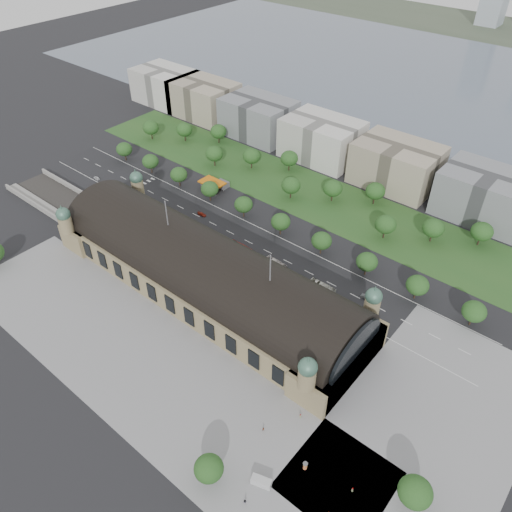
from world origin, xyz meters
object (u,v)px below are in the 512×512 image
Objects in this scene: petrol_station at (218,183)px; parked_car_0 at (132,201)px; van_south at (260,481)px; traffic_car_4 at (244,250)px; pedestrian_5 at (352,490)px; parked_car_3 at (161,223)px; parked_car_4 at (191,239)px; parked_car_2 at (136,209)px; bus_east at (322,287)px; parked_car_5 at (206,247)px; parked_car_6 at (209,249)px; pedestrian_4 at (245,502)px; pedestrian_1 at (263,429)px; bus_mid at (276,264)px; bus_west at (241,248)px; traffic_car_5 at (366,297)px; parked_car_1 at (157,214)px; traffic_car_3 at (202,214)px; advertising_column at (305,466)px; traffic_car_0 at (97,178)px; pedestrian_0 at (300,416)px; traffic_car_2 at (176,218)px.

petrol_station is 3.62× the size of parked_car_0.
traffic_car_4 is at bearing 114.99° from van_south.
traffic_car_4 is at bearing -149.61° from pedestrian_5.
parked_car_3 is (-47.46, -10.05, -0.06)m from traffic_car_4.
petrol_station is 49.98m from parked_car_4.
parked_car_2 is 111.12m from bus_east.
parked_car_5 reaches higher than parked_car_4.
parked_car_6 is (34.27, 0.00, 0.04)m from parked_car_3.
pedestrian_4 is 32.06m from pedestrian_5.
pedestrian_1 is (115.91, -102.19, -2.07)m from petrol_station.
pedestrian_1 is (48.38, -68.91, -0.71)m from bus_mid.
bus_west is (-1.18, -0.99, 1.12)m from traffic_car_4.
parked_car_5 is 128.13m from pedestrian_5.
traffic_car_5 is 1.04× the size of parked_car_1.
parked_car_2 is 164.67m from pedestrian_4.
traffic_car_3 is at bearing 86.03° from pedestrian_1.
advertising_column reaches higher than traffic_car_3.
bus_west is (35.62, -9.78, 1.12)m from traffic_car_3.
bus_east is at bearing 97.74° from traffic_car_0.
pedestrian_1 is at bearing 47.23° from traffic_car_4.
bus_mid reaches higher than van_south.
parked_car_1 is at bearing 65.26° from parked_car_0.
pedestrian_4 reaches higher than parked_car_6.
van_south is (103.26, -72.16, 0.49)m from parked_car_4.
traffic_car_5 is 65.76m from pedestrian_0.
parked_car_4 is 109.42m from pedestrian_1.
traffic_car_3 is 128.94m from pedestrian_1.
traffic_car_5 is 0.99× the size of parked_car_2.
pedestrian_0 is (183.29, -52.41, 0.07)m from traffic_car_0.
parked_car_2 is 0.39× the size of bus_east.
petrol_station is 171.82m from van_south.
parked_car_1 is 0.37× the size of bus_east.
bus_west is 120.31m from pedestrian_5.
petrol_station is 7.93× the size of pedestrian_1.
traffic_car_3 reaches higher than parked_car_3.
pedestrian_1 is at bearing -141.04° from bus_mid.
bus_east is at bearing 62.24° from parked_car_4.
traffic_car_4 is at bearing 74.41° from parked_car_4.
parked_car_2 is 0.85× the size of parked_car_5.
pedestrian_5 is (144.05, -63.85, 0.11)m from traffic_car_2.
parked_car_0 is 9.34m from parked_car_2.
traffic_car_5 is 2.89× the size of pedestrian_0.
traffic_car_3 is 97.92m from traffic_car_5.
pedestrian_5 is at bearing -152.32° from traffic_car_5.
traffic_car_5 is at bearing 71.38° from parked_car_0.
traffic_car_5 is 99.45m from pedestrian_4.
bus_east is at bearing 67.39° from parked_car_3.
pedestrian_1 is at bearing -41.40° from petrol_station.
traffic_car_0 is 1.54× the size of advertising_column.
parked_car_5 is (-15.29, -10.05, 0.09)m from traffic_car_4.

